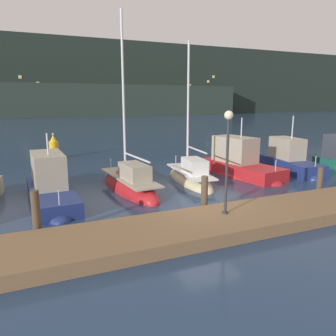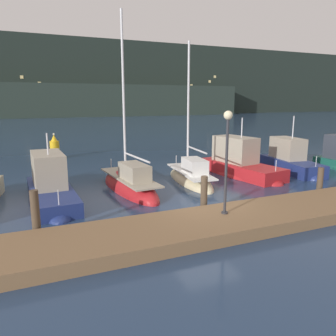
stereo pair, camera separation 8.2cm
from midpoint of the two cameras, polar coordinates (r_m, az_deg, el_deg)
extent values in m
plane|color=navy|center=(13.69, 6.14, -7.90)|extent=(400.00, 400.00, 0.00)
cube|color=brown|center=(12.31, 9.94, -9.20)|extent=(34.30, 2.80, 0.45)
cylinder|color=#4C3D2D|center=(11.82, -22.16, -7.62)|extent=(0.28, 0.28, 1.69)
cylinder|color=#4C3D2D|center=(13.46, 6.18, -4.70)|extent=(0.28, 0.28, 1.59)
cylinder|color=#4C3D2D|center=(17.44, 24.78, -2.20)|extent=(0.28, 0.28, 1.41)
ellipsoid|color=navy|center=(16.04, -19.67, -5.57)|extent=(2.23, 6.39, 1.20)
cube|color=navy|center=(15.96, -19.75, -4.47)|extent=(2.05, 5.76, 0.64)
cube|color=#A39984|center=(16.31, -20.27, -0.21)|extent=(1.45, 2.83, 1.54)
cube|color=black|center=(17.51, -20.75, 1.31)|extent=(1.19, 0.34, 0.68)
cylinder|color=silver|center=(15.62, -20.40, 3.94)|extent=(0.07, 0.07, 0.97)
cylinder|color=silver|center=(13.25, -18.65, -4.87)|extent=(0.04, 0.04, 0.60)
ellipsoid|color=red|center=(17.22, -6.87, -3.78)|extent=(2.22, 6.40, 1.67)
cube|color=#A39984|center=(17.05, -6.93, -1.61)|extent=(1.87, 5.38, 0.08)
cube|color=#A39984|center=(16.27, -5.99, -0.66)|extent=(1.18, 2.09, 0.79)
cylinder|color=silver|center=(17.06, -7.91, 12.31)|extent=(0.12, 0.12, 8.23)
cylinder|color=silver|center=(15.88, -5.67, 1.86)|extent=(0.36, 3.04, 0.09)
cylinder|color=silver|center=(19.66, -10.05, 0.83)|extent=(0.04, 0.04, 0.50)
ellipsoid|color=beige|center=(18.88, 3.70, -2.32)|extent=(2.22, 5.78, 1.20)
cube|color=silver|center=(18.75, 3.73, -0.59)|extent=(1.87, 4.86, 0.08)
cube|color=silver|center=(18.04, 4.50, 0.34)|extent=(1.16, 1.90, 0.81)
cylinder|color=silver|center=(18.74, 3.38, 10.42)|extent=(0.12, 0.12, 7.14)
cylinder|color=silver|center=(17.65, 4.84, 3.20)|extent=(0.40, 2.74, 0.09)
cylinder|color=silver|center=(21.10, 1.27, 1.52)|extent=(0.04, 0.04, 0.50)
ellipsoid|color=red|center=(20.82, 12.45, -1.24)|extent=(3.10, 6.50, 1.04)
cube|color=red|center=(20.74, 12.49, -0.21)|extent=(2.83, 5.85, 0.76)
cube|color=#A39984|center=(20.98, 11.45, 3.22)|extent=(1.89, 2.94, 1.58)
cube|color=black|center=(21.86, 9.23, 4.27)|extent=(1.35, 0.49, 0.70)
cylinder|color=silver|center=(20.47, 12.57, 6.88)|extent=(0.07, 0.07, 1.20)
cylinder|color=silver|center=(18.87, 18.13, 0.41)|extent=(0.04, 0.04, 0.60)
ellipsoid|color=navy|center=(22.81, 20.41, -0.58)|extent=(2.64, 5.65, 1.37)
cube|color=navy|center=(22.74, 20.48, 0.39)|extent=(2.41, 5.09, 0.79)
cube|color=#A39984|center=(23.00, 19.90, 3.29)|extent=(1.60, 2.55, 1.37)
cube|color=black|center=(23.87, 18.46, 4.17)|extent=(1.14, 0.43, 0.61)
cylinder|color=silver|center=(22.50, 20.78, 6.66)|extent=(0.07, 0.07, 1.44)
cylinder|color=silver|center=(20.83, 24.22, 1.05)|extent=(0.04, 0.04, 0.60)
cube|color=black|center=(25.70, 26.14, 4.08)|extent=(0.94, 0.32, 0.72)
cylinder|color=gold|center=(27.56, -19.23, 1.70)|extent=(1.07, 1.07, 0.16)
cylinder|color=gold|center=(27.46, -19.33, 3.14)|extent=(0.72, 0.72, 1.24)
cone|color=gold|center=(27.35, -19.45, 4.95)|extent=(0.50, 0.50, 0.50)
sphere|color=#F9EAB7|center=(27.32, -19.49, 5.57)|extent=(0.16, 0.16, 0.16)
cylinder|color=#2D2D33|center=(12.49, 9.73, -7.64)|extent=(0.24, 0.24, 0.06)
cylinder|color=#2D2D33|center=(12.03, 10.02, 0.21)|extent=(0.10, 0.10, 3.42)
sphere|color=#F9EAB7|center=(11.80, 10.34, 9.04)|extent=(0.32, 0.32, 0.32)
cube|color=#1E2823|center=(105.37, -20.47, 14.48)|extent=(240.00, 16.00, 21.66)
cube|color=#F4DB8C|center=(113.29, 7.90, 15.47)|extent=(0.80, 0.10, 0.80)
cube|color=#F4DB8C|center=(108.93, 3.82, 14.13)|extent=(0.80, 0.10, 0.80)
cube|color=#F4DB8C|center=(97.07, -21.60, 8.89)|extent=(0.80, 0.10, 0.80)
cube|color=#F4DB8C|center=(112.20, 6.99, 14.73)|extent=(0.80, 0.10, 0.80)
cube|color=#F4DB8C|center=(97.12, -24.39, 14.24)|extent=(0.80, 0.10, 0.80)
cube|color=#F4DB8C|center=(115.42, 9.69, 10.43)|extent=(0.80, 0.10, 0.80)
cube|color=#F4DB8C|center=(97.11, -21.75, 13.54)|extent=(0.80, 0.10, 0.80)
cube|color=#F4DB8C|center=(96.95, -23.51, 10.87)|extent=(0.80, 0.10, 0.80)
camera|label=1|loc=(0.04, -90.14, -0.03)|focal=35.00mm
camera|label=2|loc=(0.04, 89.86, 0.03)|focal=35.00mm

